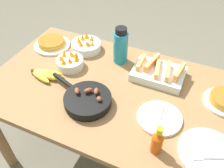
{
  "coord_description": "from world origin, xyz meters",
  "views": [
    {
      "loc": [
        0.4,
        -0.89,
        1.66
      ],
      "look_at": [
        0.0,
        0.0,
        0.75
      ],
      "focal_mm": 38.0,
      "sensor_mm": 36.0,
      "label": 1
    }
  ],
  "objects_px": {
    "banana_bunch": "(44,75)",
    "hot_sauce_bottle": "(157,141)",
    "empty_plate_near_front": "(159,118)",
    "fruit_bowl_mango": "(86,45)",
    "melon_tray": "(159,73)",
    "empty_plate_far_left": "(208,153)",
    "frittata_plate_side": "(52,44)",
    "water_bottle": "(121,46)",
    "fruit_bowl_citrus": "(70,62)",
    "skillet": "(87,100)"
  },
  "relations": [
    {
      "from": "banana_bunch",
      "to": "empty_plate_far_left",
      "type": "height_order",
      "value": "banana_bunch"
    },
    {
      "from": "banana_bunch",
      "to": "frittata_plate_side",
      "type": "bearing_deg",
      "value": 116.85
    },
    {
      "from": "empty_plate_far_left",
      "to": "banana_bunch",
      "type": "bearing_deg",
      "value": 172.24
    },
    {
      "from": "skillet",
      "to": "empty_plate_far_left",
      "type": "bearing_deg",
      "value": -165.33
    },
    {
      "from": "melon_tray",
      "to": "empty_plate_near_front",
      "type": "relative_size",
      "value": 1.33
    },
    {
      "from": "frittata_plate_side",
      "to": "fruit_bowl_mango",
      "type": "xyz_separation_m",
      "value": [
        0.24,
        0.06,
        0.01
      ]
    },
    {
      "from": "melon_tray",
      "to": "empty_plate_far_left",
      "type": "distance_m",
      "value": 0.54
    },
    {
      "from": "empty_plate_near_front",
      "to": "fruit_bowl_mango",
      "type": "relative_size",
      "value": 1.13
    },
    {
      "from": "empty_plate_near_front",
      "to": "banana_bunch",
      "type": "bearing_deg",
      "value": 177.84
    },
    {
      "from": "skillet",
      "to": "frittata_plate_side",
      "type": "bearing_deg",
      "value": -18.47
    },
    {
      "from": "skillet",
      "to": "empty_plate_near_front",
      "type": "relative_size",
      "value": 1.79
    },
    {
      "from": "melon_tray",
      "to": "fruit_bowl_citrus",
      "type": "relative_size",
      "value": 1.8
    },
    {
      "from": "frittata_plate_side",
      "to": "hot_sauce_bottle",
      "type": "xyz_separation_m",
      "value": [
        0.9,
        -0.5,
        0.05
      ]
    },
    {
      "from": "melon_tray",
      "to": "empty_plate_near_front",
      "type": "distance_m",
      "value": 0.32
    },
    {
      "from": "frittata_plate_side",
      "to": "water_bottle",
      "type": "xyz_separation_m",
      "value": [
        0.5,
        0.04,
        0.09
      ]
    },
    {
      "from": "melon_tray",
      "to": "skillet",
      "type": "xyz_separation_m",
      "value": [
        -0.29,
        -0.36,
        -0.01
      ]
    },
    {
      "from": "skillet",
      "to": "empty_plate_far_left",
      "type": "height_order",
      "value": "skillet"
    },
    {
      "from": "melon_tray",
      "to": "hot_sauce_bottle",
      "type": "relative_size",
      "value": 1.87
    },
    {
      "from": "skillet",
      "to": "empty_plate_near_front",
      "type": "xyz_separation_m",
      "value": [
        0.38,
        0.05,
        -0.02
      ]
    },
    {
      "from": "hot_sauce_bottle",
      "to": "melon_tray",
      "type": "bearing_deg",
      "value": 104.76
    },
    {
      "from": "empty_plate_far_left",
      "to": "hot_sauce_bottle",
      "type": "height_order",
      "value": "hot_sauce_bottle"
    },
    {
      "from": "water_bottle",
      "to": "empty_plate_near_front",
      "type": "bearing_deg",
      "value": -44.82
    },
    {
      "from": "empty_plate_near_front",
      "to": "fruit_bowl_mango",
      "type": "xyz_separation_m",
      "value": [
        -0.63,
        0.39,
        0.03
      ]
    },
    {
      "from": "melon_tray",
      "to": "water_bottle",
      "type": "height_order",
      "value": "water_bottle"
    },
    {
      "from": "melon_tray",
      "to": "empty_plate_near_front",
      "type": "height_order",
      "value": "melon_tray"
    },
    {
      "from": "fruit_bowl_mango",
      "to": "fruit_bowl_citrus",
      "type": "bearing_deg",
      "value": -89.87
    },
    {
      "from": "empty_plate_near_front",
      "to": "empty_plate_far_left",
      "type": "height_order",
      "value": "same"
    },
    {
      "from": "empty_plate_far_left",
      "to": "fruit_bowl_citrus",
      "type": "height_order",
      "value": "fruit_bowl_citrus"
    },
    {
      "from": "fruit_bowl_mango",
      "to": "empty_plate_near_front",
      "type": "bearing_deg",
      "value": -31.56
    },
    {
      "from": "empty_plate_far_left",
      "to": "fruit_bowl_mango",
      "type": "height_order",
      "value": "fruit_bowl_mango"
    },
    {
      "from": "banana_bunch",
      "to": "melon_tray",
      "type": "bearing_deg",
      "value": 24.34
    },
    {
      "from": "banana_bunch",
      "to": "fruit_bowl_citrus",
      "type": "height_order",
      "value": "fruit_bowl_citrus"
    },
    {
      "from": "empty_plate_far_left",
      "to": "empty_plate_near_front",
      "type": "bearing_deg",
      "value": 157.38
    },
    {
      "from": "banana_bunch",
      "to": "hot_sauce_bottle",
      "type": "height_order",
      "value": "hot_sauce_bottle"
    },
    {
      "from": "fruit_bowl_citrus",
      "to": "skillet",
      "type": "bearing_deg",
      "value": -43.18
    },
    {
      "from": "melon_tray",
      "to": "water_bottle",
      "type": "xyz_separation_m",
      "value": [
        -0.27,
        0.05,
        0.08
      ]
    },
    {
      "from": "empty_plate_near_front",
      "to": "water_bottle",
      "type": "distance_m",
      "value": 0.52
    },
    {
      "from": "water_bottle",
      "to": "hot_sauce_bottle",
      "type": "relative_size",
      "value": 1.49
    },
    {
      "from": "fruit_bowl_mango",
      "to": "fruit_bowl_citrus",
      "type": "distance_m",
      "value": 0.21
    },
    {
      "from": "fruit_bowl_citrus",
      "to": "water_bottle",
      "type": "relative_size",
      "value": 0.7
    },
    {
      "from": "banana_bunch",
      "to": "hot_sauce_bottle",
      "type": "bearing_deg",
      "value": -15.36
    },
    {
      "from": "empty_plate_near_front",
      "to": "water_bottle",
      "type": "xyz_separation_m",
      "value": [
        -0.36,
        0.36,
        0.1
      ]
    },
    {
      "from": "hot_sauce_bottle",
      "to": "banana_bunch",
      "type": "bearing_deg",
      "value": 164.64
    },
    {
      "from": "fruit_bowl_citrus",
      "to": "water_bottle",
      "type": "bearing_deg",
      "value": 35.22
    },
    {
      "from": "skillet",
      "to": "fruit_bowl_mango",
      "type": "relative_size",
      "value": 2.01
    },
    {
      "from": "empty_plate_far_left",
      "to": "water_bottle",
      "type": "bearing_deg",
      "value": 142.83
    },
    {
      "from": "frittata_plate_side",
      "to": "empty_plate_far_left",
      "type": "xyz_separation_m",
      "value": [
        1.12,
        -0.43,
        -0.01
      ]
    },
    {
      "from": "banana_bunch",
      "to": "empty_plate_near_front",
      "type": "distance_m",
      "value": 0.72
    },
    {
      "from": "banana_bunch",
      "to": "melon_tray",
      "type": "height_order",
      "value": "melon_tray"
    },
    {
      "from": "frittata_plate_side",
      "to": "fruit_bowl_citrus",
      "type": "height_order",
      "value": "fruit_bowl_citrus"
    }
  ]
}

